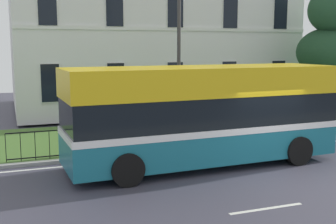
{
  "coord_description": "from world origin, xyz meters",
  "views": [
    {
      "loc": [
        -7.68,
        -10.33,
        3.89
      ],
      "look_at": [
        -2.09,
        4.8,
        1.42
      ],
      "focal_mm": 46.37,
      "sensor_mm": 36.0,
      "label": 1
    }
  ],
  "objects_px": {
    "single_decker_bus": "(203,114)",
    "street_lamp_post": "(179,44)",
    "evergreen_tree": "(327,63)",
    "litter_bin": "(251,126)"
  },
  "relations": [
    {
      "from": "litter_bin",
      "to": "street_lamp_post",
      "type": "bearing_deg",
      "value": 174.67
    },
    {
      "from": "single_decker_bus",
      "to": "street_lamp_post",
      "type": "height_order",
      "value": "street_lamp_post"
    },
    {
      "from": "single_decker_bus",
      "to": "street_lamp_post",
      "type": "distance_m",
      "value": 3.6
    },
    {
      "from": "evergreen_tree",
      "to": "litter_bin",
      "type": "relative_size",
      "value": 6.56
    },
    {
      "from": "street_lamp_post",
      "to": "litter_bin",
      "type": "xyz_separation_m",
      "value": [
        3.07,
        -0.29,
        -3.3
      ]
    },
    {
      "from": "single_decker_bus",
      "to": "street_lamp_post",
      "type": "relative_size",
      "value": 1.35
    },
    {
      "from": "street_lamp_post",
      "to": "evergreen_tree",
      "type": "bearing_deg",
      "value": 19.17
    },
    {
      "from": "evergreen_tree",
      "to": "single_decker_bus",
      "type": "xyz_separation_m",
      "value": [
        -10.13,
        -6.22,
        -1.28
      ]
    },
    {
      "from": "evergreen_tree",
      "to": "single_decker_bus",
      "type": "bearing_deg",
      "value": -148.43
    },
    {
      "from": "single_decker_bus",
      "to": "street_lamp_post",
      "type": "bearing_deg",
      "value": 82.53
    }
  ]
}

